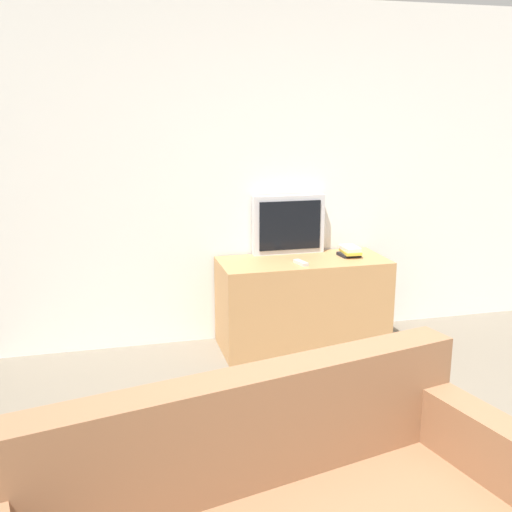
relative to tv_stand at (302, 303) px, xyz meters
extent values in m
cube|color=white|center=(-0.24, 0.32, 0.96)|extent=(9.00, 0.06, 2.60)
cube|color=tan|center=(0.00, 0.00, 0.00)|extent=(1.28, 0.55, 0.69)
cube|color=silver|center=(-0.05, 0.23, 0.58)|extent=(0.57, 0.08, 0.46)
cube|color=black|center=(-0.05, 0.19, 0.58)|extent=(0.49, 0.01, 0.38)
cube|color=#8C6042|center=(-1.02, -2.31, 0.35)|extent=(1.82, 0.56, 0.43)
cube|color=#8C6042|center=(-0.11, -2.49, 0.01)|extent=(0.34, 0.92, 0.71)
cube|color=black|center=(0.38, 0.02, 0.36)|extent=(0.16, 0.15, 0.02)
cube|color=gold|center=(0.39, 0.02, 0.38)|extent=(0.14, 0.21, 0.02)
cube|color=silver|center=(0.39, 0.03, 0.40)|extent=(0.12, 0.19, 0.03)
cube|color=#B7B7B7|center=(-0.06, -0.12, 0.36)|extent=(0.08, 0.16, 0.02)
camera|label=1|loc=(-1.43, -4.18, 1.46)|focal=42.00mm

